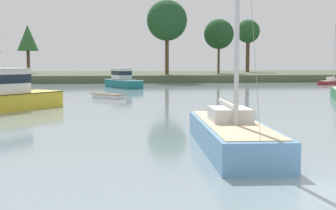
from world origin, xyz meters
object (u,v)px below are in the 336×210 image
(sailboat_skyblue, at_px, (232,142))
(dinghy_white, at_px, (109,97))
(sailboat_maroon, at_px, (332,83))
(cruiser_teal, at_px, (121,83))

(sailboat_skyblue, xyz_separation_m, dinghy_white, (-5.14, 28.69, -0.14))
(sailboat_skyblue, height_order, dinghy_white, sailboat_skyblue)
(sailboat_maroon, distance_m, dinghy_white, 45.39)
(cruiser_teal, distance_m, dinghy_white, 20.30)
(sailboat_maroon, bearing_deg, sailboat_skyblue, -120.98)
(dinghy_white, bearing_deg, cruiser_teal, 84.72)
(sailboat_maroon, relative_size, sailboat_skyblue, 0.76)
(sailboat_skyblue, xyz_separation_m, cruiser_teal, (-3.27, 48.90, 0.35))
(sailboat_skyblue, distance_m, dinghy_white, 29.14)
(sailboat_maroon, bearing_deg, cruiser_teal, -171.73)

